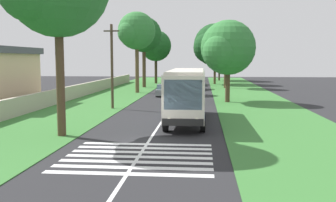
{
  "coord_description": "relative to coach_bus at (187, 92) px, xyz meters",
  "views": [
    {
      "loc": [
        -20.67,
        -2.92,
        4.48
      ],
      "look_at": [
        6.08,
        -0.54,
        1.6
      ],
      "focal_mm": 41.76,
      "sensor_mm": 36.0,
      "label": 1
    }
  ],
  "objects": [
    {
      "name": "grass_verge_right",
      "position": [
        7.89,
        -6.4,
        -2.13
      ],
      "size": [
        120.0,
        8.0,
        0.04
      ],
      "primitive_type": "cube",
      "color": "#387533",
      "rests_on": "ground"
    },
    {
      "name": "roadside_tree_left_1",
      "position": [
        44.05,
        7.58,
        4.62
      ],
      "size": [
        6.75,
        5.65,
        9.72
      ],
      "color": "#3D2D1E",
      "rests_on": "grass_verge_left"
    },
    {
      "name": "roadside_wall",
      "position": [
        12.89,
        13.4,
        -1.36
      ],
      "size": [
        70.0,
        0.4,
        1.49
      ],
      "primitive_type": "cube",
      "color": "#B2A893",
      "rests_on": "grass_verge_left"
    },
    {
      "name": "roadside_tree_right_2",
      "position": [
        13.24,
        -3.58,
        3.37
      ],
      "size": [
        6.82,
        5.65,
        8.47
      ],
      "color": "#4C3826",
      "rests_on": "grass_verge_right"
    },
    {
      "name": "trailing_car_1",
      "position": [
        29.01,
        0.11,
        -1.48
      ],
      "size": [
        4.3,
        1.78,
        1.43
      ],
      "color": "silver",
      "rests_on": "ground"
    },
    {
      "name": "zebra_crossing",
      "position": [
        -10.36,
        1.8,
        -2.14
      ],
      "size": [
        5.85,
        6.8,
        0.01
      ],
      "color": "silver",
      "rests_on": "ground"
    },
    {
      "name": "roadside_tree_right_3",
      "position": [
        33.4,
        -4.46,
        4.49
      ],
      "size": [
        5.54,
        4.52,
        9.01
      ],
      "color": "brown",
      "rests_on": "grass_verge_right"
    },
    {
      "name": "trailing_car_0",
      "position": [
        19.66,
        3.54,
        -1.48
      ],
      "size": [
        4.3,
        1.78,
        1.43
      ],
      "color": "gray",
      "rests_on": "ground"
    },
    {
      "name": "ground",
      "position": [
        -7.11,
        1.8,
        -2.15
      ],
      "size": [
        160.0,
        160.0,
        0.0
      ],
      "primitive_type": "plane",
      "color": "#262628"
    },
    {
      "name": "utility_pole",
      "position": [
        6.82,
        7.02,
        1.81
      ],
      "size": [
        0.24,
        1.4,
        7.54
      ],
      "color": "#473828",
      "rests_on": "grass_verge_left"
    },
    {
      "name": "trailing_car_3",
      "position": [
        43.12,
        3.49,
        -1.48
      ],
      "size": [
        4.3,
        1.78,
        1.43
      ],
      "color": "gold",
      "rests_on": "ground"
    },
    {
      "name": "roadside_tree_left_0",
      "position": [
        23.68,
        7.7,
        5.91
      ],
      "size": [
        5.7,
        4.98,
        10.66
      ],
      "color": "brown",
      "rests_on": "grass_verge_left"
    },
    {
      "name": "roadside_tree_right_0",
      "position": [
        54.74,
        -4.35,
        4.04
      ],
      "size": [
        8.95,
        7.48,
        10.09
      ],
      "color": "#3D2D1E",
      "rests_on": "grass_verge_right"
    },
    {
      "name": "trailing_car_2",
      "position": [
        37.96,
        0.12,
        -1.48
      ],
      "size": [
        4.3,
        1.78,
        1.43
      ],
      "color": "black",
      "rests_on": "ground"
    },
    {
      "name": "coach_bus",
      "position": [
        0.0,
        0.0,
        0.0
      ],
      "size": [
        11.16,
        2.62,
        3.73
      ],
      "color": "silver",
      "rests_on": "ground"
    },
    {
      "name": "roadside_tree_left_3",
      "position": [
        33.92,
        8.31,
        6.04
      ],
      "size": [
        6.55,
        5.59,
        11.11
      ],
      "color": "#4C3826",
      "rests_on": "grass_verge_left"
    },
    {
      "name": "centre_line",
      "position": [
        7.89,
        1.8,
        -2.14
      ],
      "size": [
        110.0,
        0.16,
        0.01
      ],
      "primitive_type": "cube",
      "color": "silver",
      "rests_on": "ground"
    },
    {
      "name": "grass_verge_left",
      "position": [
        7.89,
        10.0,
        -2.13
      ],
      "size": [
        120.0,
        8.0,
        0.04
      ],
      "primitive_type": "cube",
      "color": "#387533",
      "rests_on": "ground"
    },
    {
      "name": "trailing_minibus_0",
      "position": [
        54.68,
        3.46,
        -0.6
      ],
      "size": [
        6.0,
        2.14,
        2.53
      ],
      "color": "#CC4C33",
      "rests_on": "ground"
    },
    {
      "name": "roadside_tree_right_1",
      "position": [
        42.77,
        -3.01,
        4.7
      ],
      "size": [
        8.96,
        7.63,
        10.8
      ],
      "color": "brown",
      "rests_on": "grass_verge_right"
    }
  ]
}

